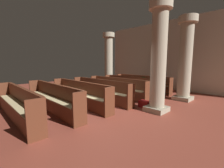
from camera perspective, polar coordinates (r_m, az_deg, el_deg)
name	(u,v)px	position (r m, az deg, el deg)	size (l,w,h in m)	color
ground_plane	(98,107)	(6.16, -5.19, -8.67)	(19.20, 19.20, 0.00)	brown
back_wall	(169,56)	(10.82, 20.97, 10.07)	(10.00, 0.16, 4.50)	beige
pew_row_0	(142,83)	(9.56, 11.19, 0.40)	(3.81, 0.47, 0.99)	brown
pew_row_1	(130,85)	(8.67, 6.95, -0.29)	(3.81, 0.46, 0.99)	brown
pew_row_2	(117,87)	(7.83, 1.76, -1.12)	(3.81, 0.46, 0.99)	brown
pew_row_3	(100,90)	(7.08, -4.60, -2.13)	(3.81, 0.46, 0.99)	brown
pew_row_4	(79,93)	(6.43, -12.36, -3.32)	(3.81, 0.46, 0.99)	brown
pew_row_5	(53,97)	(5.93, -21.65, -4.66)	(3.81, 0.47, 0.99)	brown
pew_row_6	(17,103)	(5.62, -32.35, -6.05)	(3.81, 0.46, 0.99)	brown
pillar_aisle_side	(185,58)	(7.86, 26.12, 8.91)	(0.83, 0.83, 3.85)	#9F967E
pillar_far_side	(109,60)	(10.93, -1.28, 9.25)	(0.83, 0.83, 3.85)	#9F967E
pillar_aisle_rear	(159,56)	(5.60, 17.32, 10.04)	(0.78, 0.78, 3.85)	#9F967E
lectern	(160,84)	(10.01, 17.62, 0.11)	(0.48, 0.45, 1.08)	#411E13
hymn_book	(144,77)	(8.30, 11.97, 2.55)	(0.14, 0.20, 0.03)	#194723
kneeler_box_red	(144,104)	(6.18, 12.21, -7.47)	(0.42, 0.29, 0.27)	maroon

